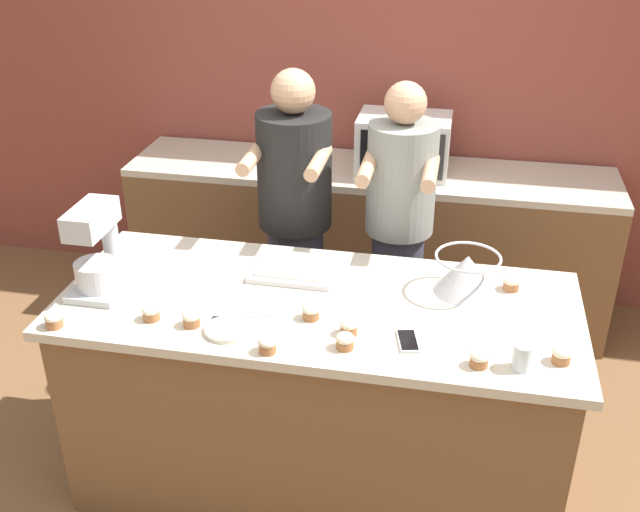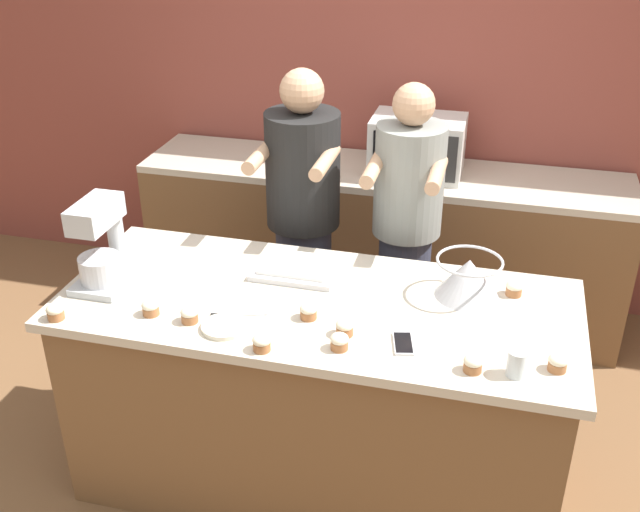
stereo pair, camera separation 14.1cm
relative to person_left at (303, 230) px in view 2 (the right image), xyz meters
name	(u,v)px [view 2 (the right image)]	position (x,y,z in m)	size (l,w,h in m)	color
ground_plane	(318,475)	(0.26, -0.74, -0.88)	(16.00, 16.00, 0.00)	brown
back_wall	(397,82)	(0.26, 1.11, 0.47)	(10.00, 0.06, 2.70)	brown
island_counter	(317,393)	(0.26, -0.74, -0.41)	(2.08, 0.88, 0.94)	brown
back_counter	(380,242)	(0.26, 0.76, -0.41)	(2.80, 0.60, 0.93)	brown
person_left	(303,230)	(0.00, 0.00, 0.00)	(0.37, 0.52, 1.68)	#33384C
person_right	(405,243)	(0.51, 0.00, -0.01)	(0.34, 0.50, 1.65)	#33384C
stand_mixer	(102,248)	(-0.62, -0.82, 0.23)	(0.20, 0.30, 0.37)	#B2B7BC
mixing_bowl	(468,277)	(0.84, -0.55, 0.15)	(0.27, 0.27, 0.17)	#BCBCC1
baking_tray	(297,268)	(0.12, -0.53, 0.08)	(0.35, 0.27, 0.04)	silver
microwave_oven	(417,146)	(0.45, 0.76, 0.21)	(0.51, 0.36, 0.32)	silver
cell_phone	(403,344)	(0.65, -0.96, 0.07)	(0.10, 0.16, 0.01)	silver
drinking_glass	(517,363)	(1.05, -1.04, 0.11)	(0.07, 0.07, 0.10)	silver
small_plate	(224,327)	(-0.02, -1.02, 0.07)	(0.17, 0.17, 0.02)	beige
knife	(235,315)	(-0.02, -0.92, 0.07)	(0.22, 0.08, 0.01)	#BCBCC1
cupcake_0	(473,363)	(0.90, -1.05, 0.09)	(0.07, 0.07, 0.06)	#9E6038
cupcake_1	(514,288)	(1.02, -0.49, 0.09)	(0.07, 0.07, 0.06)	#9E6038
cupcake_2	(262,343)	(0.16, -1.12, 0.09)	(0.07, 0.07, 0.06)	#9E6038
cupcake_3	(189,315)	(-0.17, -1.01, 0.09)	(0.07, 0.07, 0.06)	#9E6038
cupcake_4	(310,311)	(0.27, -0.87, 0.09)	(0.07, 0.07, 0.06)	#9E6038
cupcake_5	(558,363)	(1.18, -0.98, 0.09)	(0.07, 0.07, 0.06)	#9E6038
cupcake_6	(339,341)	(0.43, -1.04, 0.09)	(0.07, 0.07, 0.06)	#9E6038
cupcake_7	(150,307)	(-0.34, -1.00, 0.09)	(0.07, 0.07, 0.06)	#9E6038
cupcake_8	(345,327)	(0.42, -0.94, 0.09)	(0.07, 0.07, 0.06)	#9E6038
cupcake_9	(55,312)	(-0.68, -1.12, 0.09)	(0.07, 0.07, 0.06)	#9E6038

